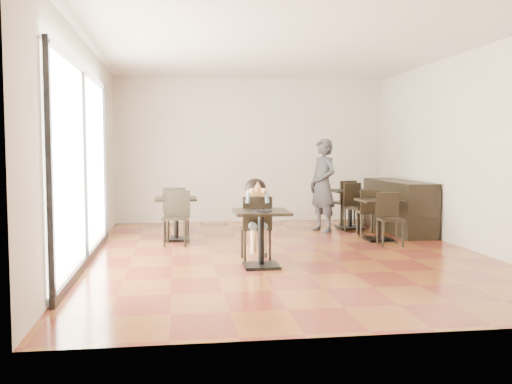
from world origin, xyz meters
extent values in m
cube|color=brown|center=(0.00, 0.00, 0.00)|extent=(6.00, 8.00, 0.01)
cube|color=white|center=(0.00, 0.00, 3.20)|extent=(6.00, 8.00, 0.01)
cube|color=silver|center=(0.00, 4.00, 1.60)|extent=(6.00, 0.01, 3.20)
cube|color=silver|center=(0.00, -4.00, 1.60)|extent=(6.00, 0.01, 3.20)
cube|color=silver|center=(-3.00, 0.00, 1.60)|extent=(0.01, 8.00, 3.20)
cube|color=silver|center=(3.00, 0.00, 1.60)|extent=(0.01, 8.00, 3.20)
cube|color=white|center=(-2.97, -0.50, 1.40)|extent=(0.04, 4.50, 2.60)
cylinder|color=black|center=(-0.54, -1.14, 0.79)|extent=(0.26, 0.26, 0.02)
imported|color=#323237|center=(1.17, 2.19, 0.91)|extent=(0.67, 0.79, 1.83)
cube|color=black|center=(2.65, 2.00, 0.50)|extent=(0.60, 2.40, 1.00)
camera|label=1|loc=(-1.70, -8.66, 1.62)|focal=40.00mm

